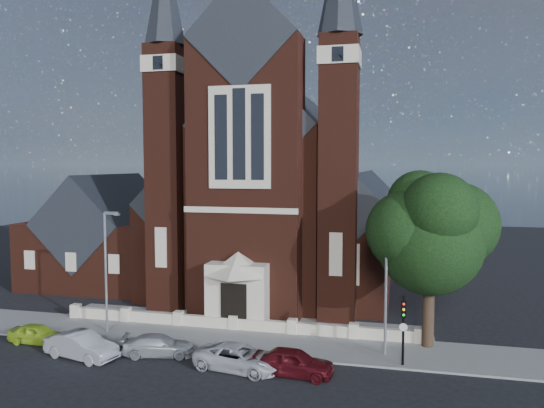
{
  "coord_description": "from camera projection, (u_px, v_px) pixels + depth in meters",
  "views": [
    {
      "loc": [
        10.61,
        -26.84,
        11.14
      ],
      "look_at": [
        1.32,
        12.0,
        8.16
      ],
      "focal_mm": 35.0,
      "sensor_mm": 36.0,
      "label": 1
    }
  ],
  "objects": [
    {
      "name": "car_lime_van",
      "position": [
        37.0,
        334.0,
        32.98
      ],
      "size": [
        3.64,
        1.54,
        1.23
      ],
      "primitive_type": "imported",
      "rotation": [
        0.0,
        0.0,
        1.55
      ],
      "color": "#A7CD29",
      "rests_on": "ground"
    },
    {
      "name": "forecourt_wall",
      "position": [
        234.0,
        330.0,
        35.63
      ],
      "size": [
        24.0,
        0.4,
        0.9
      ],
      "primitive_type": "cube",
      "color": "beige",
      "rests_on": "ground"
    },
    {
      "name": "pavement_strip",
      "position": [
        225.0,
        340.0,
        33.69
      ],
      "size": [
        60.0,
        5.0,
        0.12
      ],
      "primitive_type": "cube",
      "color": "gray",
      "rests_on": "ground"
    },
    {
      "name": "car_silver_b",
      "position": [
        159.0,
        345.0,
        30.88
      ],
      "size": [
        4.48,
        2.63,
        1.22
      ],
      "primitive_type": "imported",
      "rotation": [
        0.0,
        0.0,
        1.8
      ],
      "color": "#989CA0",
      "rests_on": "ground"
    },
    {
      "name": "street_lamp_right",
      "position": [
        388.0,
        278.0,
        30.52
      ],
      "size": [
        1.16,
        0.22,
        8.09
      ],
      "color": "gray",
      "rests_on": "ground"
    },
    {
      "name": "forecourt_paving",
      "position": [
        243.0,
        322.0,
        37.57
      ],
      "size": [
        26.0,
        3.0,
        0.14
      ],
      "primitive_type": "cube",
      "color": "gray",
      "rests_on": "ground"
    },
    {
      "name": "ground",
      "position": [
        265.0,
        299.0,
        43.87
      ],
      "size": [
        120.0,
        120.0,
        0.0
      ],
      "primitive_type": "plane",
      "color": "black",
      "rests_on": "ground"
    },
    {
      "name": "car_silver_a",
      "position": [
        82.0,
        346.0,
        30.43
      ],
      "size": [
        4.79,
        2.58,
        1.5
      ],
      "primitive_type": "imported",
      "rotation": [
        0.0,
        0.0,
        1.34
      ],
      "color": "#9B9FA3",
      "rests_on": "ground"
    },
    {
      "name": "street_tree",
      "position": [
        432.0,
        235.0,
        31.42
      ],
      "size": [
        6.4,
        6.6,
        10.7
      ],
      "color": "black",
      "rests_on": "ground"
    },
    {
      "name": "traffic_signal",
      "position": [
        403.0,
        321.0,
        28.93
      ],
      "size": [
        0.28,
        0.42,
        4.0
      ],
      "color": "black",
      "rests_on": "ground"
    },
    {
      "name": "church",
      "position": [
        285.0,
        195.0,
        50.97
      ],
      "size": [
        20.01,
        34.9,
        29.2
      ],
      "color": "#431C12",
      "rests_on": "ground"
    },
    {
      "name": "parish_hall",
      "position": [
        109.0,
        240.0,
        50.2
      ],
      "size": [
        12.0,
        12.2,
        10.24
      ],
      "color": "#431C12",
      "rests_on": "ground"
    },
    {
      "name": "car_dark_red",
      "position": [
        293.0,
        362.0,
        27.93
      ],
      "size": [
        4.41,
        1.97,
        1.47
      ],
      "primitive_type": "imported",
      "rotation": [
        0.0,
        0.0,
        1.52
      ],
      "color": "#4D0D13",
      "rests_on": "ground"
    },
    {
      "name": "street_lamp_left",
      "position": [
        107.0,
        265.0,
        34.7
      ],
      "size": [
        1.16,
        0.22,
        8.09
      ],
      "color": "gray",
      "rests_on": "ground"
    },
    {
      "name": "car_white_suv",
      "position": [
        239.0,
        358.0,
        28.73
      ],
      "size": [
        5.24,
        3.08,
        1.37
      ],
      "primitive_type": "imported",
      "rotation": [
        0.0,
        0.0,
        1.4
      ],
      "color": "silver",
      "rests_on": "ground"
    }
  ]
}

